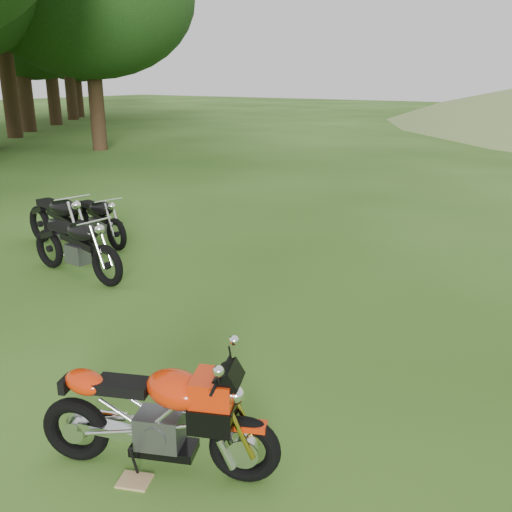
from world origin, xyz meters
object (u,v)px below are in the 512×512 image
Objects in this scene: vintage_moto_c at (97,218)px; vintage_moto_b at (76,244)px; sport_motorcycle at (156,408)px; vintage_moto_a at (59,220)px; plywood_board at (135,481)px.

vintage_moto_b is at bearing -38.33° from vintage_moto_c.
vintage_moto_a reaches higher than sport_motorcycle.
vintage_moto_c is (-1.10, 1.36, -0.04)m from vintage_moto_b.
sport_motorcycle is at bearing -24.91° from vintage_moto_c.
sport_motorcycle is 6.28m from vintage_moto_c.
sport_motorcycle is 4.60m from vintage_moto_b.
vintage_moto_c is at bearing 119.35° from sport_motorcycle.
vintage_moto_b is at bearing -19.41° from vintage_moto_a.
sport_motorcycle is 7.57× the size of plywood_board.
vintage_moto_a is 1.47m from vintage_moto_b.
vintage_moto_b is (-3.82, 2.69, 0.48)m from plywood_board.
vintage_moto_c is at bearing 132.02° from vintage_moto_b.
vintage_moto_a reaches higher than vintage_moto_b.
vintage_moto_a is at bearing 153.65° from vintage_moto_b.
vintage_moto_a is (-5.15, 3.21, 0.01)m from sport_motorcycle.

